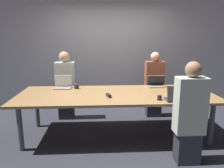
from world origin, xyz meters
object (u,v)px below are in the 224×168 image
(laptop_near_right, at_px, (176,97))
(bottle_near_right, at_px, (191,92))
(person_near_right, at_px, (190,115))
(cup_far_left, at_px, (76,87))
(person_far_left, at_px, (66,87))
(laptop_far_left, at_px, (63,84))
(stapler, at_px, (109,96))
(person_far_right, at_px, (154,86))
(cup_near_right, at_px, (159,98))
(laptop_far_right, at_px, (156,83))

(laptop_near_right, relative_size, bottle_near_right, 1.28)
(person_near_right, bearing_deg, cup_far_left, -38.49)
(person_far_left, bearing_deg, bottle_near_right, -30.11)
(laptop_far_left, bearing_deg, bottle_near_right, -21.29)
(stapler, bearing_deg, laptop_near_right, -33.37)
(laptop_near_right, distance_m, stapler, 1.07)
(cup_far_left, xyz_separation_m, laptop_near_right, (1.62, -0.91, 0.03))
(bottle_near_right, relative_size, person_far_right, 0.18)
(person_far_left, distance_m, stapler, 1.42)
(laptop_near_right, height_order, cup_near_right, laptop_near_right)
(person_far_left, bearing_deg, person_far_right, 1.08)
(person_far_left, relative_size, bottle_near_right, 5.78)
(person_far_left, bearing_deg, person_near_right, -42.98)
(laptop_far_right, bearing_deg, laptop_far_left, -179.35)
(laptop_far_right, xyz_separation_m, stapler, (-0.97, -0.71, -0.04))
(laptop_near_right, bearing_deg, stapler, -15.60)
(cup_near_right, distance_m, bottle_near_right, 0.54)
(laptop_near_right, relative_size, person_near_right, 0.22)
(laptop_near_right, bearing_deg, bottle_near_right, -155.05)
(person_far_left, xyz_separation_m, bottle_near_right, (2.19, -1.27, 0.18))
(cup_near_right, height_order, laptop_far_right, laptop_far_right)
(cup_far_left, height_order, person_far_right, person_far_right)
(laptop_far_left, relative_size, person_near_right, 0.23)
(laptop_far_left, bearing_deg, person_far_left, 93.11)
(person_far_left, relative_size, cup_near_right, 18.72)
(person_near_right, distance_m, cup_near_right, 0.58)
(laptop_far_left, xyz_separation_m, person_far_left, (-0.02, 0.43, -0.14))
(cup_far_left, distance_m, bottle_near_right, 2.06)
(person_far_right, bearing_deg, person_far_left, -178.92)
(laptop_far_right, bearing_deg, laptop_near_right, -86.44)
(person_near_right, height_order, person_far_right, person_near_right)
(person_far_left, distance_m, bottle_near_right, 2.54)
(cup_far_left, height_order, person_near_right, person_near_right)
(laptop_near_right, relative_size, stapler, 2.06)
(person_far_left, distance_m, person_far_right, 1.92)
(person_near_right, height_order, laptop_far_right, person_near_right)
(person_far_left, xyz_separation_m, laptop_near_right, (1.91, -1.40, 0.14))
(laptop_far_left, distance_m, cup_near_right, 1.87)
(cup_far_left, bearing_deg, bottle_near_right, -22.19)
(cup_far_left, bearing_deg, laptop_far_right, 3.21)
(laptop_far_left, bearing_deg, person_near_right, -35.84)
(laptop_far_left, distance_m, laptop_far_right, 1.82)
(laptop_far_right, bearing_deg, person_far_right, 80.59)
(laptop_far_left, xyz_separation_m, laptop_near_right, (1.88, -0.98, -0.00))
(person_near_right, relative_size, cup_near_right, 18.60)
(bottle_near_right, bearing_deg, cup_near_right, -172.79)
(cup_far_left, bearing_deg, person_near_right, -38.49)
(stapler, bearing_deg, person_near_right, -51.01)
(stapler, bearing_deg, person_far_left, 110.38)
(cup_far_left, bearing_deg, laptop_far_left, 165.64)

